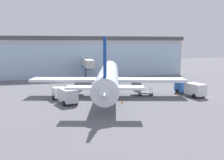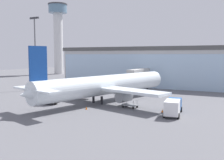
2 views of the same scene
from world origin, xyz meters
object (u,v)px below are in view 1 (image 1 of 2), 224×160
Objects in this scene: jet_bridge at (87,64)px; fuel_truck at (191,88)px; baggage_cart at (146,93)px; safety_cone_nose at (122,102)px; catering_truck at (65,94)px; safety_cone_wingtip at (177,94)px; airplane at (108,77)px.

jet_bridge reaches higher than fuel_truck.
safety_cone_nose is at bearing -134.60° from baggage_cart.
catering_truck reaches higher than safety_cone_wingtip.
airplane is 14.44m from safety_cone_wingtip.
jet_bridge is at bearing 121.54° from safety_cone_wingtip.
baggage_cart is at bearing -161.23° from jet_bridge.
safety_cone_wingtip is (13.66, -3.30, -3.30)m from airplane.
catering_truck is at bearing 134.55° from airplane.
baggage_cart is 5.28× the size of safety_cone_wingtip.
catering_truck is 13.84× the size of safety_cone_nose.
catering_truck and fuel_truck have the same top height.
fuel_truck reaches higher than baggage_cart.
catering_truck is 13.84× the size of safety_cone_wingtip.
baggage_cart is at bearing -99.66° from catering_truck.
airplane is at bearing -176.59° from jet_bridge.
airplane reaches higher than safety_cone_wingtip.
fuel_truck is at bearing -147.25° from jet_bridge.
safety_cone_nose is 13.55m from safety_cone_wingtip.
airplane is at bearing 63.24° from fuel_truck.
catering_truck is 2.62× the size of baggage_cart.
airplane reaches higher than safety_cone_nose.
fuel_truck is 13.79× the size of safety_cone_nose.
baggage_cart is 5.28× the size of safety_cone_nose.
fuel_truck is at bearing -93.24° from airplane.
airplane is 8.73m from safety_cone_nose.
baggage_cart is at bearing 67.07° from fuel_truck.
jet_bridge is 31.77m from fuel_truck.
jet_bridge is at bearing 17.03° from airplane.
safety_cone_nose is at bearing -159.61° from safety_cone_wingtip.
safety_cone_wingtip is (12.70, 4.72, 0.00)m from safety_cone_nose.
fuel_truck is 9.04m from baggage_cart.
airplane is 5.12× the size of fuel_truck.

